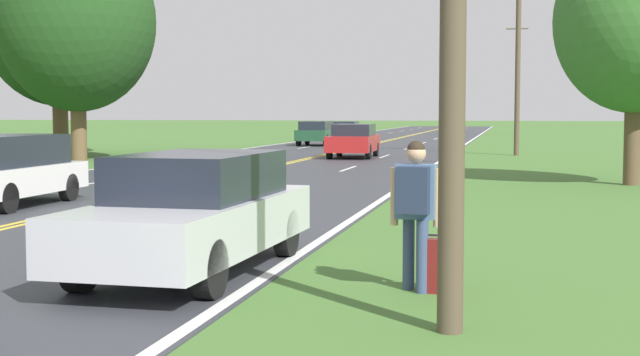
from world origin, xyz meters
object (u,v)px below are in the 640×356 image
car_champagne_hatchback_distant (346,130)px  traffic_sign (456,117)px  tree_mid_treeline (635,21)px  car_silver_sedan_approaching (196,211)px  tree_behind_sign (58,18)px  car_white_hatchback_mid_near (5,169)px  car_red_sedan_mid_far (353,140)px  suitcase (439,266)px  tree_left_verge (77,22)px  car_dark_green_hatchback_receding (316,132)px  hitchhiker_person (415,200)px

car_champagne_hatchback_distant → traffic_sign: bearing=-163.5°
tree_mid_treeline → car_silver_sedan_approaching: (-7.10, -15.29, -3.73)m
traffic_sign → tree_mid_treeline: tree_mid_treeline is taller
traffic_sign → tree_behind_sign: tree_behind_sign is taller
traffic_sign → car_white_hatchback_mid_near: bearing=-115.1°
car_red_sedan_mid_far → car_silver_sedan_approaching: bearing=4.3°
suitcase → car_white_hatchback_mid_near: (-9.84, 7.20, 0.50)m
car_silver_sedan_approaching → traffic_sign: bearing=177.9°
tree_mid_treeline → car_champagne_hatchback_distant: (-15.02, 37.01, -3.77)m
suitcase → traffic_sign: traffic_sign is taller
suitcase → tree_behind_sign: (-20.20, 28.69, 6.12)m
tree_left_verge → tree_behind_sign: (-3.33, 4.61, 0.70)m
car_white_hatchback_mid_near → tree_mid_treeline: bearing=-58.8°
car_white_hatchback_mid_near → car_red_sedan_mid_far: car_white_hatchback_mid_near is taller
car_red_sedan_mid_far → car_champagne_hatchback_distant: (-4.89, 24.13, -0.05)m
car_dark_green_hatchback_receding → tree_left_verge: bearing=161.1°
tree_mid_treeline → tree_left_verge: bearing=158.8°
hitchhiker_person → car_white_hatchback_mid_near: 11.97m
traffic_sign → car_silver_sedan_approaching: (-1.68, -24.49, -1.04)m
suitcase → car_silver_sedan_approaching: car_silver_sedan_approaching is taller
traffic_sign → tree_left_verge: size_ratio=0.26×
car_red_sedan_mid_far → tree_left_verge: bearing=-67.9°
tree_behind_sign → car_silver_sedan_approaching: size_ratio=2.21×
traffic_sign → car_red_sedan_mid_far: traffic_sign is taller
hitchhiker_person → tree_left_verge: size_ratio=0.18×
tree_left_verge → car_dark_green_hatchback_receding: tree_left_verge is taller
tree_mid_treeline → car_red_sedan_mid_far: (-10.13, 12.88, -3.73)m
car_silver_sedan_approaching → car_champagne_hatchback_distant: size_ratio=1.30×
tree_behind_sign → tree_mid_treeline: bearing=-27.7°
car_silver_sedan_approaching → car_white_hatchback_mid_near: size_ratio=1.12×
suitcase → tree_mid_treeline: tree_mid_treeline is taller
car_silver_sedan_approaching → car_champagne_hatchback_distant: bearing=-169.6°
car_white_hatchback_mid_near → car_champagne_hatchback_distant: size_ratio=1.15×
car_white_hatchback_mid_near → suitcase: bearing=-127.4°
car_champagne_hatchback_distant → tree_behind_sign: bearing=156.8°
tree_behind_sign → car_dark_green_hatchback_receding: tree_behind_sign is taller
tree_mid_treeline → car_dark_green_hatchback_receding: size_ratio=1.79×
tree_behind_sign → tree_mid_treeline: tree_behind_sign is taller
car_red_sedan_mid_far → tree_mid_treeline: bearing=36.3°
tree_left_verge → car_red_sedan_mid_far: bearing=24.0°
car_dark_green_hatchback_receding → tree_mid_treeline: bearing=-151.6°
traffic_sign → tree_left_verge: (-15.44, -1.09, 3.92)m
hitchhiker_person → tree_behind_sign: tree_behind_sign is taller
traffic_sign → tree_behind_sign: 19.64m
car_red_sedan_mid_far → car_white_hatchback_mid_near: bearing=-11.5°
traffic_sign → tree_mid_treeline: (5.42, -9.20, 2.69)m
suitcase → tree_behind_sign: tree_behind_sign is taller
car_white_hatchback_mid_near → car_champagne_hatchback_distant: 45.79m
car_dark_green_hatchback_receding → traffic_sign: bearing=-152.3°
hitchhiker_person → suitcase: size_ratio=2.57×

